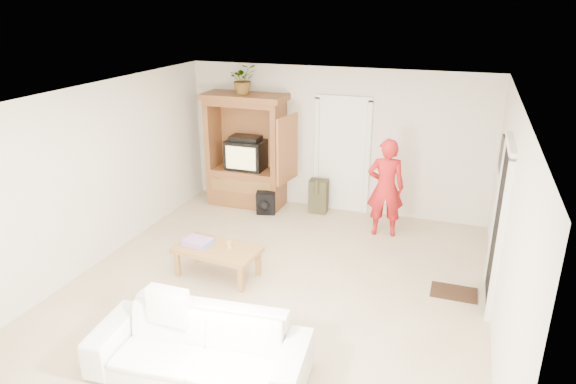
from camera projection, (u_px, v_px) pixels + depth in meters
name	position (u px, v px, depth m)	size (l,w,h in m)	color
floor	(277.00, 285.00, 7.03)	(6.00, 6.00, 0.00)	tan
ceiling	(275.00, 96.00, 6.12)	(6.00, 6.00, 0.00)	white
wall_back	(335.00, 140.00, 9.23)	(5.50, 5.50, 0.00)	silver
wall_front	(138.00, 330.00, 3.93)	(5.50, 5.50, 0.00)	silver
wall_left	(99.00, 174.00, 7.43)	(6.00, 6.00, 0.00)	silver
wall_right	(506.00, 226.00, 5.72)	(6.00, 6.00, 0.00)	silver
armoire	(247.00, 158.00, 9.56)	(1.82, 1.14, 2.10)	brown
door_back	(342.00, 157.00, 9.25)	(0.85, 0.05, 2.04)	white
doorway_right	(499.00, 228.00, 6.36)	(0.05, 0.90, 2.04)	black
framed_picture	(502.00, 155.00, 7.30)	(0.03, 0.60, 0.48)	black
doormat	(454.00, 292.00, 6.84)	(0.60, 0.40, 0.02)	#382316
plant	(243.00, 79.00, 9.02)	(0.48, 0.41, 0.53)	#4C7238
man	(386.00, 188.00, 8.30)	(0.60, 0.39, 1.64)	#B3171A
sofa	(200.00, 347.00, 5.27)	(2.24, 0.88, 0.65)	white
coffee_table	(217.00, 251.00, 7.16)	(1.23, 0.75, 0.44)	#A47438
towel	(198.00, 242.00, 7.22)	(0.38, 0.28, 0.08)	#FF5493
candle	(229.00, 244.00, 7.12)	(0.08, 0.08, 0.10)	tan
backpack_black	(266.00, 203.00, 9.31)	(0.33, 0.20, 0.41)	black
backpack_olive	(318.00, 196.00, 9.36)	(0.33, 0.24, 0.62)	#47442B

